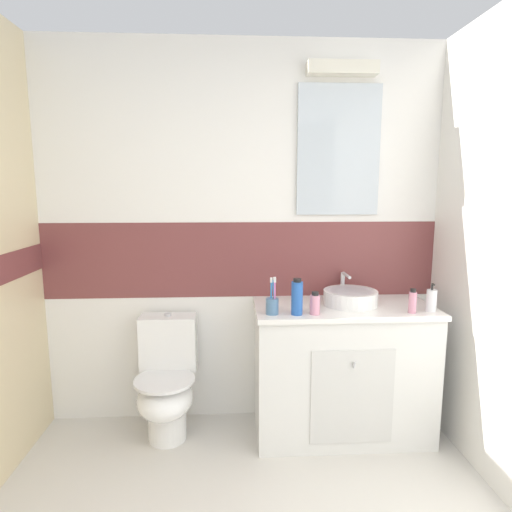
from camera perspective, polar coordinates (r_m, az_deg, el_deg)
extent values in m
cube|color=white|center=(3.07, -1.86, -12.86)|extent=(3.20, 0.10, 0.85)
cube|color=brown|center=(2.89, -1.92, -0.36)|extent=(3.20, 0.10, 0.50)
cube|color=white|center=(2.87, -2.02, 16.12)|extent=(3.20, 0.10, 1.15)
cube|color=silver|center=(2.88, 10.96, 13.68)|extent=(0.54, 0.02, 0.82)
cube|color=white|center=(2.93, 11.47, 23.38)|extent=(0.44, 0.10, 0.08)
cube|color=silver|center=(2.88, 11.31, -14.91)|extent=(1.09, 0.51, 0.82)
cube|color=white|center=(2.73, 11.64, -6.80)|extent=(1.11, 0.53, 0.03)
cube|color=silver|center=(2.67, 12.73, -17.93)|extent=(0.49, 0.01, 0.57)
cylinder|color=silver|center=(2.57, 12.99, -14.01)|extent=(0.02, 0.02, 0.03)
cylinder|color=white|center=(2.74, 12.49, -5.43)|extent=(0.34, 0.34, 0.09)
cylinder|color=#B3B3B8|center=(2.74, 12.52, -4.63)|extent=(0.27, 0.27, 0.01)
cylinder|color=silver|center=(2.92, 11.48, -3.76)|extent=(0.03, 0.03, 0.17)
cylinder|color=silver|center=(2.82, 12.01, -2.54)|extent=(0.02, 0.15, 0.02)
cylinder|color=white|center=(2.95, -11.77, -21.26)|extent=(0.24, 0.24, 0.18)
ellipsoid|color=white|center=(2.82, -12.04, -18.15)|extent=(0.34, 0.42, 0.22)
cylinder|color=white|center=(2.77, -12.12, -15.90)|extent=(0.37, 0.37, 0.02)
cube|color=white|center=(2.90, -11.58, -11.19)|extent=(0.36, 0.17, 0.36)
cylinder|color=silver|center=(2.84, -11.70, -7.66)|extent=(0.04, 0.04, 0.02)
cylinder|color=#4C7299|center=(2.49, 2.17, -6.72)|extent=(0.07, 0.07, 0.09)
cylinder|color=#338CD8|center=(2.48, 2.04, -5.15)|extent=(0.01, 0.02, 0.17)
cube|color=white|center=(2.46, 2.05, -3.22)|extent=(0.01, 0.02, 0.03)
cylinder|color=#D872BF|center=(2.47, 2.53, -5.17)|extent=(0.01, 0.02, 0.18)
cube|color=white|center=(2.45, 2.54, -3.19)|extent=(0.01, 0.02, 0.03)
cylinder|color=#338CD8|center=(2.48, 2.44, -5.14)|extent=(0.03, 0.01, 0.17)
cube|color=white|center=(2.46, 2.45, -3.18)|extent=(0.01, 0.02, 0.03)
cylinder|color=white|center=(2.73, 22.38, -5.54)|extent=(0.06, 0.06, 0.13)
cylinder|color=#262626|center=(2.72, 22.48, -3.84)|extent=(0.01, 0.01, 0.04)
cylinder|color=#262626|center=(2.70, 22.61, -3.52)|extent=(0.01, 0.02, 0.01)
cylinder|color=pink|center=(2.66, 20.17, -5.84)|extent=(0.04, 0.04, 0.12)
cylinder|color=black|center=(2.65, 20.26, -4.33)|extent=(0.03, 0.03, 0.02)
cylinder|color=pink|center=(2.50, 7.87, -6.47)|extent=(0.06, 0.06, 0.11)
cylinder|color=black|center=(2.48, 7.91, -4.98)|extent=(0.04, 0.04, 0.02)
cylinder|color=#2659B2|center=(2.47, 5.50, -5.64)|extent=(0.07, 0.07, 0.19)
cylinder|color=black|center=(2.45, 5.53, -3.23)|extent=(0.05, 0.05, 0.02)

